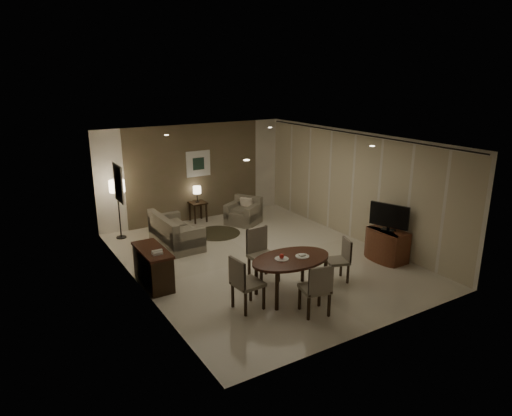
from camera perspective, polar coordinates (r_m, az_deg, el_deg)
room_shell at (r=10.25m, az=-0.59°, el=1.35°), size 5.50×7.00×2.70m
taupe_accent at (r=12.92m, az=-7.64°, el=4.40°), size 3.96×0.03×2.70m
curtain_wall at (r=11.53m, az=11.99°, el=2.55°), size 0.08×6.70×2.58m
curtain_rod at (r=11.29m, az=12.39°, el=9.06°), size 0.03×6.80×0.03m
art_back_frame at (r=12.89m, az=-7.23°, el=5.52°), size 0.72×0.03×0.72m
art_back_canvas at (r=12.87m, az=-7.20°, el=5.51°), size 0.34×0.01×0.34m
art_left_frame at (r=9.83m, az=-16.83°, el=2.97°), size 0.03×0.60×0.80m
art_left_canvas at (r=9.83m, az=-16.75°, el=2.98°), size 0.01×0.46×0.64m
downlight_nl at (r=7.41m, az=-1.18°, el=6.01°), size 0.10×0.10×0.01m
downlight_nr at (r=9.12m, az=14.32°, el=7.51°), size 0.10×0.10×0.01m
downlight_fl at (r=10.64m, az=-11.13°, el=8.94°), size 0.10×0.10×0.01m
downlight_fr at (r=11.89m, az=1.76°, el=10.02°), size 0.10×0.10×0.01m
console_desk at (r=9.25m, az=-12.72°, el=-7.22°), size 0.48×1.20×0.75m
telephone at (r=8.82m, az=-12.25°, el=-5.38°), size 0.20×0.14×0.09m
tv_cabinet at (r=10.62m, az=16.09°, el=-4.45°), size 0.48×0.90×0.70m
flat_tv at (r=10.39m, az=16.30°, el=-1.02°), size 0.36×0.85×0.60m
dining_table at (r=8.67m, az=4.36°, el=-8.53°), size 1.59×0.99×0.74m
chair_near at (r=8.04m, az=7.34°, el=-9.89°), size 0.56×0.56×0.96m
chair_far at (r=9.14m, az=0.98°, el=-6.01°), size 0.54×0.54×1.06m
chair_left at (r=8.12m, az=-1.00°, el=-9.33°), size 0.52×0.52×0.99m
chair_right at (r=9.32m, az=10.07°, el=-6.47°), size 0.53×0.53×0.87m
plate_a at (r=8.45m, az=3.22°, el=-6.36°), size 0.26×0.26×0.02m
plate_b at (r=8.60m, az=5.81°, el=-6.02°), size 0.26×0.26×0.02m
fruit_apple at (r=8.43m, az=3.23°, el=-6.03°), size 0.09×0.09×0.09m
napkin at (r=8.59m, az=5.81°, el=-5.88°), size 0.12×0.08×0.03m
round_rug at (r=12.00m, az=-4.84°, el=-3.14°), size 1.18×1.18×0.01m
sofa at (r=11.21m, az=-9.97°, el=-2.72°), size 1.65×0.85×0.77m
armchair at (r=12.61m, az=-1.61°, el=-0.38°), size 1.08×1.10×0.73m
side_table at (r=12.94m, az=-7.25°, el=-0.46°), size 0.44×0.44×0.56m
table_lamp at (r=12.81m, az=-7.37°, el=1.83°), size 0.22×0.22×0.50m
floor_lamp at (r=11.91m, az=-16.76°, el=-0.20°), size 0.38×0.38×1.50m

